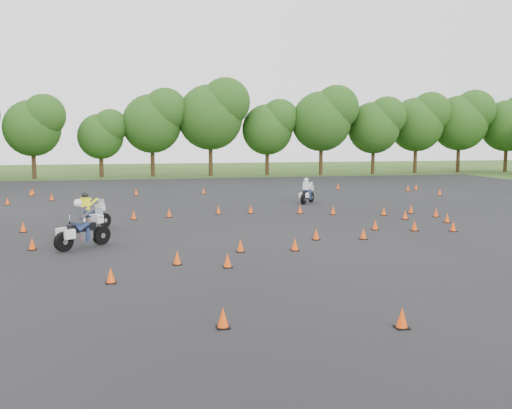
# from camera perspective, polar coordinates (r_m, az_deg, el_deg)

# --- Properties ---
(ground) EXTENTS (140.00, 140.00, 0.00)m
(ground) POSITION_cam_1_polar(r_m,az_deg,el_deg) (22.21, 2.16, -4.28)
(ground) COLOR #2D5119
(ground) RESTS_ON ground
(asphalt_pad) EXTENTS (62.00, 62.00, 0.00)m
(asphalt_pad) POSITION_cam_1_polar(r_m,az_deg,el_deg) (27.97, -0.85, -1.95)
(asphalt_pad) COLOR black
(asphalt_pad) RESTS_ON ground
(treeline) EXTENTS (86.99, 32.25, 10.97)m
(treeline) POSITION_cam_1_polar(r_m,az_deg,el_deg) (56.86, -4.71, 7.16)
(treeline) COLOR #234A15
(treeline) RESTS_ON ground
(traffic_cones) EXTENTS (36.35, 33.01, 0.45)m
(traffic_cones) POSITION_cam_1_polar(r_m,az_deg,el_deg) (27.93, -1.11, -1.50)
(traffic_cones) COLOR #FF4B0A
(traffic_cones) RESTS_ON asphalt_pad
(rider_grey) EXTENTS (2.35, 2.21, 1.91)m
(rider_grey) POSITION_cam_1_polar(r_m,az_deg,el_deg) (22.87, -16.96, -1.81)
(rider_grey) COLOR #38393F
(rider_grey) RESTS_ON ground
(rider_yellow) EXTENTS (2.13, 2.10, 1.77)m
(rider_yellow) POSITION_cam_1_polar(r_m,az_deg,el_deg) (27.11, -16.22, -0.62)
(rider_yellow) COLOR #FDFB16
(rider_yellow) RESTS_ON ground
(rider_white) EXTENTS (1.78, 2.09, 1.64)m
(rider_white) POSITION_cam_1_polar(r_m,az_deg,el_deg) (36.68, 5.19, 1.41)
(rider_white) COLOR silver
(rider_white) RESTS_ON ground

